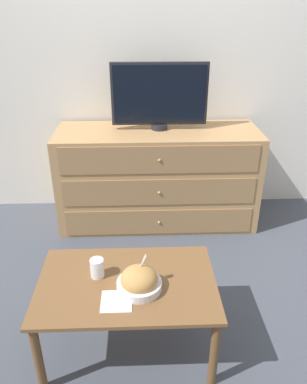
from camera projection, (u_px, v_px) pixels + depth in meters
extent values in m
plane|color=#474C56|center=(155.00, 201.00, 3.60)|extent=(12.00, 12.00, 0.00)
cube|color=white|center=(155.00, 59.00, 3.02)|extent=(12.00, 0.05, 2.60)
cube|color=tan|center=(158.00, 177.00, 3.14)|extent=(1.62, 0.56, 0.81)
cube|color=#A1794C|center=(159.00, 222.00, 3.01)|extent=(1.49, 0.01, 0.21)
sphere|color=tan|center=(159.00, 222.00, 3.00)|extent=(0.02, 0.02, 0.02)
cube|color=#A1794C|center=(159.00, 192.00, 2.88)|extent=(1.49, 0.01, 0.21)
sphere|color=tan|center=(159.00, 193.00, 2.88)|extent=(0.02, 0.02, 0.02)
cube|color=#A1794C|center=(160.00, 160.00, 2.76)|extent=(1.49, 0.01, 0.21)
sphere|color=tan|center=(160.00, 160.00, 2.75)|extent=(0.02, 0.02, 0.02)
cylinder|color=#232328|center=(159.00, 127.00, 2.97)|extent=(0.13, 0.13, 0.04)
cube|color=#232328|center=(159.00, 94.00, 2.86)|extent=(0.74, 0.04, 0.47)
cube|color=black|center=(160.00, 95.00, 2.84)|extent=(0.70, 0.01, 0.43)
cube|color=brown|center=(127.00, 284.00, 1.91)|extent=(0.91, 0.59, 0.02)
cylinder|color=brown|center=(38.00, 359.00, 1.77)|extent=(0.04, 0.04, 0.42)
cylinder|color=brown|center=(214.00, 353.00, 1.80)|extent=(0.04, 0.04, 0.42)
cylinder|color=brown|center=(59.00, 285.00, 2.23)|extent=(0.04, 0.04, 0.42)
cylinder|color=brown|center=(199.00, 281.00, 2.26)|extent=(0.04, 0.04, 0.42)
cylinder|color=silver|center=(139.00, 285.00, 1.86)|extent=(0.23, 0.23, 0.04)
ellipsoid|color=tan|center=(139.00, 279.00, 1.84)|extent=(0.18, 0.18, 0.12)
cube|color=silver|center=(139.00, 270.00, 1.85)|extent=(0.06, 0.01, 0.14)
cube|color=silver|center=(144.00, 258.00, 1.82)|extent=(0.02, 0.02, 0.03)
cylinder|color=#9E6638|center=(97.00, 271.00, 1.94)|extent=(0.07, 0.07, 0.06)
cylinder|color=white|center=(97.00, 268.00, 1.93)|extent=(0.07, 0.07, 0.10)
cube|color=white|center=(116.00, 301.00, 1.79)|extent=(0.15, 0.15, 0.00)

